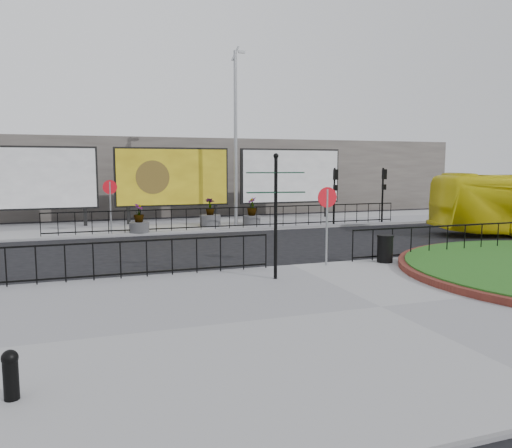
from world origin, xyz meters
name	(u,v)px	position (x,y,z in m)	size (l,w,h in m)	color
ground	(292,268)	(0.00, 0.00, 0.00)	(90.00, 90.00, 0.00)	black
pavement_near	(381,309)	(0.00, -5.00, 0.06)	(30.00, 10.00, 0.12)	gray
pavement_far	(204,224)	(0.00, 12.00, 0.06)	(44.00, 6.00, 0.12)	gray
railing_near_left	(93,261)	(-6.00, -0.30, 0.67)	(10.00, 0.10, 1.10)	black
railing_near_right	(465,239)	(6.50, -0.30, 0.67)	(9.00, 0.10, 1.10)	black
railing_far	(236,218)	(1.00, 9.30, 0.67)	(18.00, 0.10, 1.10)	black
speed_sign_far	(110,195)	(-5.00, 9.40, 1.92)	(0.64, 0.07, 2.47)	gray
speed_sign_near	(327,209)	(1.00, -0.40, 1.92)	(0.64, 0.07, 2.47)	gray
billboard_left	(33,179)	(-8.50, 12.97, 2.60)	(6.20, 0.31, 4.10)	black
billboard_mid	(173,177)	(-1.50, 12.97, 2.60)	(6.20, 0.31, 4.10)	black
billboard_right	(291,176)	(5.50, 12.97, 2.60)	(6.20, 0.31, 4.10)	black
lamp_post	(236,135)	(1.51, 11.00, 4.83)	(0.74, 0.18, 9.23)	gray
signal_pole_a	(335,187)	(6.50, 9.34, 2.10)	(0.22, 0.26, 3.00)	black
signal_pole_b	(383,186)	(9.50, 9.34, 2.10)	(0.22, 0.26, 3.00)	black
building_backdrop	(172,176)	(0.00, 22.00, 2.50)	(40.00, 10.00, 5.00)	slate
fingerpost_sign	(276,204)	(-1.22, -1.64, 2.21)	(1.63, 0.46, 3.47)	black
bollard	(11,372)	(-7.22, -7.17, 0.50)	(0.22, 0.22, 0.69)	black
litter_bin	(385,248)	(3.02, -0.60, 0.57)	(0.54, 0.54, 0.89)	black
planter_a	(139,223)	(-3.74, 9.43, 0.58)	(0.93, 0.93, 1.35)	#4C4C4F
planter_b	(210,217)	(0.06, 10.89, 0.58)	(1.08, 1.08, 1.45)	#4C4C4F
planter_c	(252,214)	(2.31, 10.73, 0.67)	(0.91, 0.91, 1.45)	#4C4C4F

